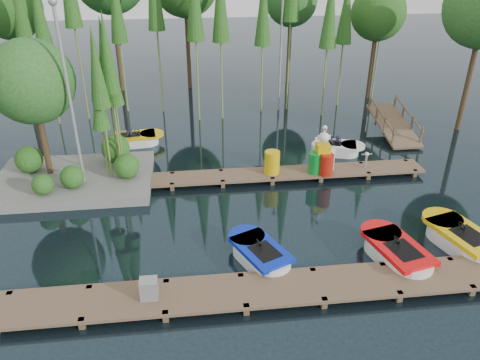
{
  "coord_description": "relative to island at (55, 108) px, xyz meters",
  "views": [
    {
      "loc": [
        -1.29,
        -14.51,
        9.1
      ],
      "look_at": [
        0.5,
        0.5,
        1.1
      ],
      "focal_mm": 35.0,
      "sensor_mm": 36.0,
      "label": 1
    }
  ],
  "objects": [
    {
      "name": "lamp_island",
      "position": [
        0.8,
        -0.79,
        1.08
      ],
      "size": [
        0.3,
        0.3,
        7.25
      ],
      "color": "gray",
      "rests_on": "ground"
    },
    {
      "name": "ground_plane",
      "position": [
        6.3,
        -3.29,
        -3.18
      ],
      "size": [
        90.0,
        90.0,
        0.0
      ],
      "primitive_type": "plane",
      "color": "#1A2931"
    },
    {
      "name": "far_dock",
      "position": [
        7.3,
        -0.79,
        -2.95
      ],
      "size": [
        15.0,
        1.2,
        0.5
      ],
      "color": "brown",
      "rests_on": "ground"
    },
    {
      "name": "near_dock",
      "position": [
        6.3,
        -7.79,
        -2.95
      ],
      "size": [
        18.0,
        1.5,
        0.5
      ],
      "color": "brown",
      "rests_on": "ground"
    },
    {
      "name": "seagull_post",
      "position": [
        12.38,
        -0.79,
        -2.4
      ],
      "size": [
        0.45,
        0.24,
        0.71
      ],
      "color": "gray",
      "rests_on": "far_dock"
    },
    {
      "name": "drum_cluster",
      "position": [
        10.46,
        -0.94,
        -2.29
      ],
      "size": [
        1.18,
        1.08,
        2.03
      ],
      "color": "#0D7D25",
      "rests_on": "far_dock"
    },
    {
      "name": "boat_red",
      "position": [
        11.24,
        -6.68,
        -2.91
      ],
      "size": [
        1.91,
        3.07,
        0.96
      ],
      "rotation": [
        0.0,
        0.0,
        0.24
      ],
      "color": "white",
      "rests_on": "ground"
    },
    {
      "name": "boat_white_far",
      "position": [
        11.79,
        1.4,
        -2.93
      ],
      "size": [
        2.65,
        1.78,
        1.15
      ],
      "rotation": [
        0.0,
        0.0,
        0.39
      ],
      "color": "white",
      "rests_on": "ground"
    },
    {
      "name": "utility_cabinet",
      "position": [
        3.72,
        -7.79,
        -2.59
      ],
      "size": [
        0.48,
        0.4,
        0.58
      ],
      "primitive_type": "cube",
      "color": "gray",
      "rests_on": "near_dock"
    },
    {
      "name": "boat_yellow_near",
      "position": [
        13.64,
        -6.21,
        -2.9
      ],
      "size": [
        2.05,
        3.18,
        0.99
      ],
      "rotation": [
        0.0,
        0.0,
        0.36
      ],
      "color": "white",
      "rests_on": "ground"
    },
    {
      "name": "lamp_rear",
      "position": [
        10.3,
        7.71,
        1.08
      ],
      "size": [
        0.3,
        0.3,
        7.25
      ],
      "color": "gray",
      "rests_on": "ground"
    },
    {
      "name": "island",
      "position": [
        0.0,
        0.0,
        0.0
      ],
      "size": [
        6.2,
        4.2,
        6.75
      ],
      "color": "slate",
      "rests_on": "ground"
    },
    {
      "name": "boat_blue",
      "position": [
        7.02,
        -6.22,
        -2.93
      ],
      "size": [
        2.15,
        2.86,
        0.88
      ],
      "rotation": [
        0.0,
        0.0,
        0.43
      ],
      "color": "white",
      "rests_on": "ground"
    },
    {
      "name": "yellow_barrel",
      "position": [
        8.36,
        -0.79,
        -2.41
      ],
      "size": [
        0.63,
        0.63,
        0.95
      ],
      "primitive_type": "cylinder",
      "color": "#DDB10B",
      "rests_on": "far_dock"
    },
    {
      "name": "tree_screen",
      "position": [
        4.26,
        7.31,
        2.93
      ],
      "size": [
        34.42,
        18.53,
        10.31
      ],
      "color": "#402E1B",
      "rests_on": "ground"
    },
    {
      "name": "ramp",
      "position": [
        15.3,
        3.21,
        -2.6
      ],
      "size": [
        1.5,
        3.94,
        1.49
      ],
      "color": "brown",
      "rests_on": "ground"
    },
    {
      "name": "boat_yellow_far",
      "position": [
        2.47,
        3.57,
        -2.92
      ],
      "size": [
        2.63,
        1.4,
        1.27
      ],
      "rotation": [
        0.0,
        0.0,
        -0.24
      ],
      "color": "white",
      "rests_on": "ground"
    }
  ]
}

